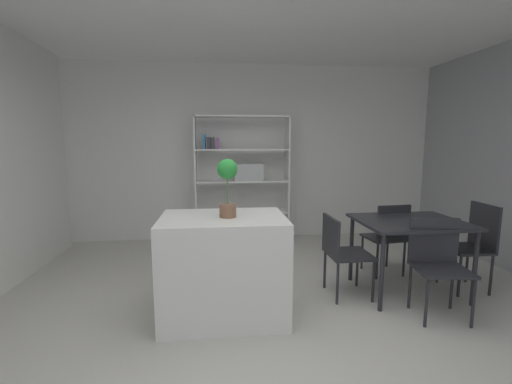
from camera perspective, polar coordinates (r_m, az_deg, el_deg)
name	(u,v)px	position (r m, az deg, el deg)	size (l,w,h in m)	color
ground_plane	(260,329)	(3.20, 0.65, -21.76)	(9.10, 9.10, 0.00)	beige
back_partition	(238,153)	(5.74, -2.98, 6.45)	(6.62, 0.06, 2.84)	silver
kitchen_island	(224,267)	(3.25, -5.36, -12.18)	(1.12, 0.79, 0.94)	silver
potted_plant_on_island	(227,182)	(3.05, -4.74, 1.64)	(0.18, 0.18, 0.52)	brown
open_bookshelf	(241,176)	(5.39, -2.43, 2.72)	(1.45, 0.37, 2.00)	white
dining_table	(410,228)	(3.99, 24.06, -5.47)	(1.07, 0.87, 0.79)	#232328
dining_chair_island_side	(341,248)	(3.72, 13.79, -9.01)	(0.44, 0.46, 0.84)	#232328
dining_chair_window_side	(475,240)	(4.44, 32.43, -6.64)	(0.42, 0.44, 0.95)	#232328
dining_chair_far	(388,233)	(4.43, 20.99, -6.36)	(0.46, 0.45, 0.88)	#232328
dining_chair_near	(437,258)	(3.66, 27.79, -9.57)	(0.51, 0.47, 0.89)	#232328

